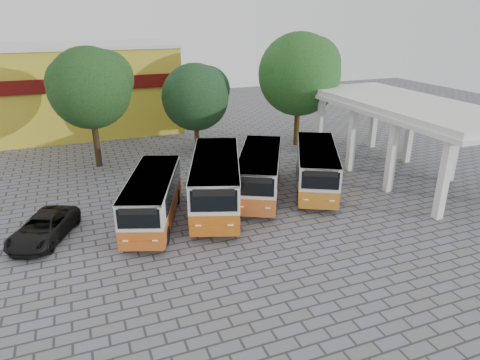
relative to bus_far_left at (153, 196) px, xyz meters
name	(u,v)px	position (x,y,z in m)	size (l,w,h in m)	color
ground	(295,222)	(7.36, -2.85, -1.57)	(90.00, 90.00, 0.00)	#606060
terminal_shelter	(406,108)	(17.86, 1.15, 3.35)	(6.80, 15.80, 5.40)	silver
shophouse_block	(69,89)	(-3.64, 23.14, 2.60)	(20.40, 10.40, 8.30)	gold
bus_far_left	(153,196)	(0.00, 0.00, 0.00)	(4.68, 8.01, 2.70)	#B15016
bus_centre_left	(216,180)	(3.85, 0.55, 0.25)	(5.37, 9.29, 3.14)	#B4560F
bus_centre_right	(260,171)	(7.04, 1.37, 0.09)	(5.82, 8.55, 2.87)	#B75B24
bus_far_right	(316,166)	(10.88, 0.92, 0.09)	(5.82, 8.54, 2.86)	#B36C1B
tree_left	(90,85)	(-2.10, 11.07, 4.56)	(6.20, 5.90, 8.89)	#322414
tree_middle	(196,95)	(6.18, 12.75, 3.07)	(5.86, 5.58, 7.24)	#493115
tree_right	(300,72)	(14.78, 10.74, 4.81)	(7.31, 6.96, 9.63)	#462F13
parked_car	(43,228)	(-5.67, 0.05, -0.91)	(2.18, 4.73, 1.31)	black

